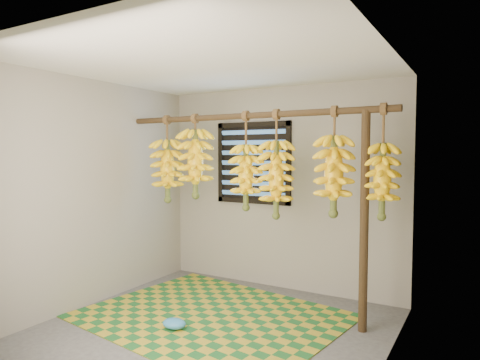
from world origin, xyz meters
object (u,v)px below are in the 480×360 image
Objects in this scene: plastic_bag at (174,324)px; banana_bunch_e at (334,176)px; banana_bunch_f at (382,181)px; banana_bunch_d at (276,179)px; support_post at (364,222)px; woven_mat at (211,316)px; banana_bunch_a at (168,171)px; banana_bunch_b at (195,164)px; banana_bunch_c at (246,177)px.

banana_bunch_e is at bearing 34.44° from plastic_bag.
plastic_bag is 0.23× the size of banana_bunch_f.
support_post is at bearing 0.00° from banana_bunch_d.
banana_bunch_f reaches higher than support_post.
plastic_bag is (-0.12, -0.43, 0.05)m from woven_mat.
banana_bunch_a and banana_bunch_b have the same top height.
banana_bunch_c is 0.93m from banana_bunch_e.
banana_bunch_f is (1.53, 0.40, 1.37)m from woven_mat.
banana_bunch_b reaches higher than support_post.
banana_bunch_b is at bearing 0.00° from banana_bunch_a.
woven_mat is (-1.38, -0.40, -0.99)m from support_post.
woven_mat is 2.23× the size of banana_bunch_d.
plastic_bag is 1.58m from banana_bunch_c.
banana_bunch_d is at bearing -0.00° from banana_bunch_b.
banana_bunch_a reaches higher than plastic_bag.
support_post reaches higher than plastic_bag.
woven_mat is 10.43× the size of plastic_bag.
banana_bunch_d is at bearing -180.00° from banana_bunch_e.
banana_bunch_c is at bearing 0.00° from banana_bunch_a.
banana_bunch_e is at bearing 0.00° from banana_bunch_d.
banana_bunch_c reaches higher than plastic_bag.
banana_bunch_f is at bearing 0.00° from banana_bunch_c.
banana_bunch_b and banana_bunch_c have the same top height.
banana_bunch_b is at bearing 180.00° from banana_bunch_f.
banana_bunch_e is at bearing 0.00° from banana_bunch_a.
banana_bunch_c is 1.00× the size of banana_bunch_e.
banana_bunch_a and banana_bunch_f have the same top height.
support_post is 2.29m from banana_bunch_a.
banana_bunch_a is 0.98× the size of banana_bunch_f.
banana_bunch_d is at bearing 180.00° from support_post.
plastic_bag is at bearing -150.95° from support_post.
banana_bunch_f is at bearing -0.00° from banana_bunch_e.
plastic_bag is at bearing -66.97° from banana_bunch_b.
banana_bunch_f is (1.02, 0.00, 0.02)m from banana_bunch_d.
banana_bunch_a is (-0.75, 0.83, 1.36)m from plastic_bag.
banana_bunch_c is at bearing 180.00° from banana_bunch_f.
banana_bunch_b is at bearing 180.00° from banana_bunch_c.
support_post is at bearing -0.00° from banana_bunch_e.
banana_bunch_c and banana_bunch_e have the same top height.
banana_bunch_a is 1.04m from banana_bunch_c.
support_post is 1.86× the size of banana_bunch_d.
banana_bunch_e reaches higher than support_post.
support_post is 0.83× the size of woven_mat.
banana_bunch_e reaches higher than plastic_bag.
banana_bunch_c is at bearing 71.09° from plastic_bag.
plastic_bag is at bearing -127.09° from banana_bunch_d.
support_post is 2.02× the size of banana_bunch_a.
banana_bunch_e is at bearing 180.00° from banana_bunch_f.
banana_bunch_b reaches higher than woven_mat.
plastic_bag is at bearing -105.16° from woven_mat.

